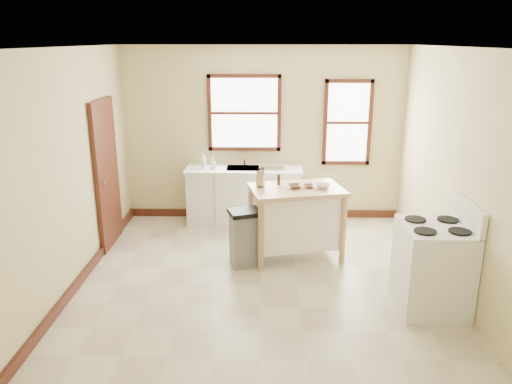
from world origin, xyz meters
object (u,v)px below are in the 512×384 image
(bowl_a, at_px, (295,186))
(bowl_b, at_px, (309,186))
(pepper_grinder, at_px, (279,180))
(bowl_c, at_px, (323,186))
(soap_bottle_a, at_px, (203,161))
(kitchen_island, at_px, (296,223))
(soap_bottle_b, at_px, (213,164))
(gas_stove, at_px, (433,256))
(dish_rack, at_px, (272,166))
(trash_bin, at_px, (245,238))
(knife_block, at_px, (261,179))

(bowl_a, distance_m, bowl_b, 0.19)
(pepper_grinder, bearing_deg, bowl_c, -14.47)
(soap_bottle_a, distance_m, kitchen_island, 1.99)
(soap_bottle_b, bearing_deg, gas_stove, -52.09)
(soap_bottle_a, distance_m, bowl_c, 2.19)
(soap_bottle_a, height_order, gas_stove, gas_stove)
(gas_stove, bearing_deg, bowl_c, 129.60)
(bowl_b, bearing_deg, soap_bottle_b, 138.55)
(soap_bottle_a, height_order, bowl_a, soap_bottle_a)
(dish_rack, height_order, pepper_grinder, pepper_grinder)
(soap_bottle_b, relative_size, bowl_c, 0.95)
(kitchen_island, height_order, trash_bin, kitchen_island)
(pepper_grinder, height_order, trash_bin, pepper_grinder)
(gas_stove, bearing_deg, pepper_grinder, 138.75)
(trash_bin, bearing_deg, gas_stove, -44.83)
(soap_bottle_a, xyz_separation_m, kitchen_island, (1.40, -1.31, -0.54))
(soap_bottle_a, xyz_separation_m, dish_rack, (1.09, -0.04, -0.07))
(bowl_a, xyz_separation_m, trash_bin, (-0.66, -0.28, -0.63))
(bowl_a, bearing_deg, soap_bottle_b, 134.03)
(bowl_a, bearing_deg, knife_block, 172.32)
(soap_bottle_a, xyz_separation_m, bowl_b, (1.57, -1.30, -0.03))
(soap_bottle_b, distance_m, knife_block, 1.43)
(knife_block, xyz_separation_m, gas_stove, (1.90, -1.38, -0.47))
(kitchen_island, bearing_deg, soap_bottle_b, 122.19)
(dish_rack, xyz_separation_m, kitchen_island, (0.31, -1.27, -0.48))
(soap_bottle_a, bearing_deg, knife_block, -52.16)
(dish_rack, bearing_deg, knife_block, -121.15)
(kitchen_island, relative_size, bowl_c, 6.64)
(bowl_c, bearing_deg, kitchen_island, 177.81)
(soap_bottle_b, xyz_separation_m, pepper_grinder, (1.01, -1.12, 0.06))
(bowl_c, bearing_deg, trash_bin, -165.01)
(bowl_b, relative_size, trash_bin, 0.20)
(soap_bottle_b, xyz_separation_m, gas_stove, (2.67, -2.58, -0.39))
(kitchen_island, relative_size, knife_block, 6.04)
(soap_bottle_b, relative_size, pepper_grinder, 1.15)
(dish_rack, distance_m, pepper_grinder, 1.14)
(bowl_a, bearing_deg, kitchen_island, 18.91)
(bowl_c, bearing_deg, bowl_a, 179.07)
(soap_bottle_a, xyz_separation_m, bowl_a, (1.38, -1.31, -0.03))
(dish_rack, bearing_deg, bowl_b, -92.58)
(kitchen_island, height_order, bowl_b, bowl_b)
(dish_rack, distance_m, knife_block, 1.23)
(dish_rack, distance_m, trash_bin, 1.71)
(soap_bottle_b, xyz_separation_m, bowl_b, (1.41, -1.24, 0.00))
(bowl_a, bearing_deg, bowl_b, 6.00)
(bowl_c, xyz_separation_m, trash_bin, (-1.02, -0.27, -0.63))
(dish_rack, relative_size, bowl_b, 2.70)
(knife_block, bearing_deg, soap_bottle_a, 138.80)
(soap_bottle_a, relative_size, bowl_a, 1.27)
(kitchen_island, xyz_separation_m, bowl_b, (0.17, 0.01, 0.51))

